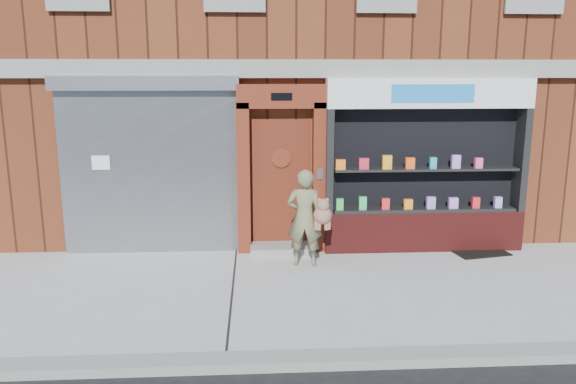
{
  "coord_description": "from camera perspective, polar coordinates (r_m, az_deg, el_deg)",
  "views": [
    {
      "loc": [
        -1.19,
        -7.64,
        3.09
      ],
      "look_at": [
        -0.69,
        1.0,
        1.24
      ],
      "focal_mm": 35.0,
      "sensor_mm": 36.0,
      "label": 1
    }
  ],
  "objects": [
    {
      "name": "doormat",
      "position": [
        10.44,
        18.81,
        -5.75
      ],
      "size": [
        1.02,
        0.81,
        0.02
      ],
      "primitive_type": "cube",
      "rotation": [
        0.0,
        0.0,
        0.19
      ],
      "color": "black",
      "rests_on": "ground"
    },
    {
      "name": "woman",
      "position": [
        9.04,
        1.86,
        -2.59
      ],
      "size": [
        0.74,
        0.54,
        1.59
      ],
      "color": "#696C47",
      "rests_on": "ground"
    },
    {
      "name": "curb",
      "position": [
        6.38,
        8.17,
        -16.43
      ],
      "size": [
        60.0,
        0.3,
        0.12
      ],
      "primitive_type": "cube",
      "color": "gray",
      "rests_on": "ground"
    },
    {
      "name": "shutter_bay",
      "position": [
        9.83,
        -13.95,
        3.68
      ],
      "size": [
        3.1,
        0.3,
        3.04
      ],
      "color": "gray",
      "rests_on": "ground"
    },
    {
      "name": "ground",
      "position": [
        8.33,
        5.2,
        -9.78
      ],
      "size": [
        80.0,
        80.0,
        0.0
      ],
      "primitive_type": "plane",
      "color": "#9E9E99",
      "rests_on": "ground"
    },
    {
      "name": "pharmacy_bay",
      "position": [
        10.05,
        13.72,
        1.87
      ],
      "size": [
        3.5,
        0.41,
        3.0
      ],
      "color": "#5A1715",
      "rests_on": "ground"
    },
    {
      "name": "red_door_bay",
      "position": [
        9.65,
        -0.67,
        2.32
      ],
      "size": [
        1.52,
        0.58,
        2.9
      ],
      "color": "#571C0E",
      "rests_on": "ground"
    },
    {
      "name": "building",
      "position": [
        13.71,
        1.71,
        15.86
      ],
      "size": [
        12.0,
        8.16,
        8.0
      ],
      "color": "#552513",
      "rests_on": "ground"
    }
  ]
}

